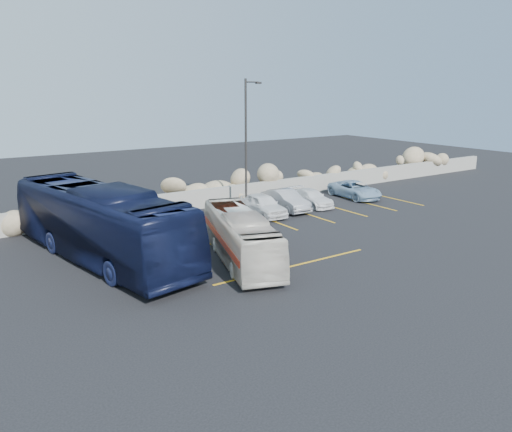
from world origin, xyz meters
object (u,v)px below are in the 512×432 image
lamppost (247,142)px  vintage_bus (240,236)px  tour_coach (100,223)px  car_a (263,205)px  car_d (355,190)px  car_c (311,198)px  car_b (286,200)px

lamppost → vintage_bus: (-5.08, -7.37, -3.20)m
tour_coach → car_a: bearing=3.1°
car_d → car_c: bearing=-173.3°
tour_coach → car_c: tour_coach is taller
car_d → lamppost: bearing=179.4°
vintage_bus → car_c: (9.44, 6.47, -0.56)m
tour_coach → car_d: 18.93m
vintage_bus → car_c: size_ratio=2.15×
car_c → car_d: size_ratio=0.87×
lamppost → car_a: bearing=-75.5°
car_d → car_b: bearing=-173.6°
vintage_bus → car_c: 11.46m
car_a → car_d: bearing=7.2°
car_b → tour_coach: bearing=-164.3°
lamppost → car_d: (8.50, -0.72, -3.71)m
tour_coach → car_b: size_ratio=3.10×
lamppost → car_a: (0.33, -1.27, -3.64)m
car_b → car_d: car_b is taller
car_b → car_c: bearing=4.4°
lamppost → car_c: lamppost is taller
vintage_bus → tour_coach: 6.22m
tour_coach → car_c: (14.51, 2.92, -1.15)m
tour_coach → car_b: 12.78m
lamppost → tour_coach: lamppost is taller
car_a → car_c: car_a is taller
lamppost → car_d: bearing=-4.8°
tour_coach → car_c: 14.85m
car_d → vintage_bus: bearing=-149.7°
tour_coach → car_c: size_ratio=3.29×
car_c → car_d: bearing=4.3°
tour_coach → lamppost: bearing=10.0°
tour_coach → car_b: tour_coach is taller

